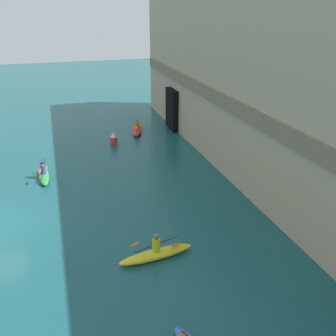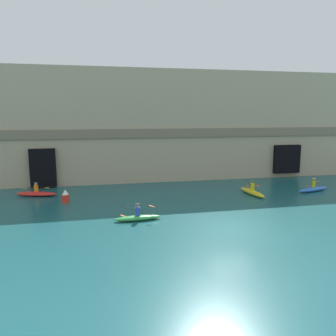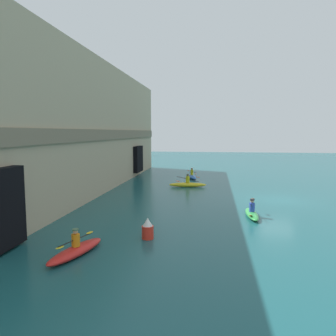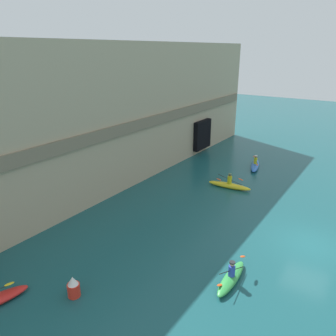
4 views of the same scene
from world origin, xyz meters
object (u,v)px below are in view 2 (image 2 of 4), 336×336
object	(u,v)px
kayak_blue	(313,189)
kayak_red	(36,193)
kayak_green	(138,217)
kayak_yellow	(252,192)
marker_buoy	(66,196)

from	to	relation	value
kayak_blue	kayak_red	distance (m)	24.08
kayak_green	kayak_red	bearing A→B (deg)	130.33
kayak_blue	kayak_yellow	distance (m)	5.89
kayak_blue	kayak_yellow	xyz separation A→B (m)	(-5.89, -0.02, 0.03)
kayak_yellow	marker_buoy	bearing A→B (deg)	-98.83
kayak_red	marker_buoy	size ratio (longest dim) A/B	3.37
kayak_green	kayak_blue	xyz separation A→B (m)	(16.29, 4.83, 0.01)
kayak_blue	marker_buoy	world-z (taller)	kayak_blue
kayak_yellow	kayak_blue	bearing A→B (deg)	83.90
kayak_green	kayak_yellow	distance (m)	11.46
kayak_blue	kayak_red	size ratio (longest dim) A/B	1.04
kayak_green	kayak_red	xyz separation A→B (m)	(-7.58, 8.05, 0.02)
kayak_blue	marker_buoy	bearing A→B (deg)	-17.42
kayak_green	marker_buoy	bearing A→B (deg)	129.27
kayak_red	marker_buoy	xyz separation A→B (m)	(2.59, -2.55, 0.24)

